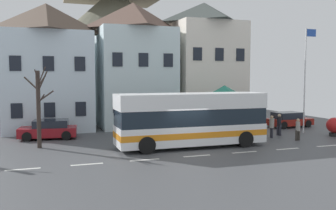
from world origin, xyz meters
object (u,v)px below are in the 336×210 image
Objects in this scene: public_bench at (198,124)px; harbour_buoy at (334,126)px; parked_car_00 at (234,122)px; pedestrian_02 at (272,125)px; hilltop_castle at (115,44)px; bare_tree_00 at (39,106)px; pedestrian_00 at (298,129)px; pedestrian_01 at (279,124)px; townhouse_02 at (204,63)px; bus_shelter at (224,94)px; townhouse_00 at (47,67)px; parked_car_01 at (49,129)px; parked_car_03 at (288,120)px; flagpole at (306,73)px; transit_bus at (191,120)px; pedestrian_03 at (262,122)px; townhouse_01 at (134,65)px.

harbour_buoy reaches higher than public_bench.
parked_car_00 is 4.49m from pedestrian_02.
bare_tree_00 is (-10.42, -28.71, -6.34)m from hilltop_castle.
pedestrian_00 is 0.94× the size of pedestrian_01.
townhouse_02 is 2.85× the size of parked_car_00.
pedestrian_01 is at bearing -61.87° from parked_car_00.
bus_shelter is at bearing 5.03° from bare_tree_00.
harbour_buoy is (19.66, -10.65, -4.37)m from townhouse_00.
parked_car_01 is at bearing -111.11° from hilltop_castle.
pedestrian_00 is (1.65, -5.86, 0.17)m from parked_car_00.
townhouse_02 is 6.98× the size of pedestrian_02.
parked_car_00 is 2.50× the size of public_bench.
bare_tree_00 is at bearing 177.33° from pedestrian_01.
townhouse_00 is at bearing 150.68° from pedestrian_01.
bus_shelter is 0.92× the size of parked_car_03.
public_bench is at bearing 124.23° from pedestrian_00.
townhouse_00 is at bearing 84.72° from bare_tree_00.
flagpole is (2.58, 0.37, 3.74)m from pedestrian_01.
townhouse_00 is 22.79m from harbour_buoy.
public_bench is at bearing 123.04° from pedestrian_02.
parked_car_03 is at bearing 45.39° from pedestrian_01.
parked_car_01 reaches higher than public_bench.
transit_bus is (-5.90, -11.05, -3.92)m from townhouse_02.
bare_tree_00 is at bearing 86.81° from parked_car_01.
parked_car_01 is 2.72× the size of pedestrian_00.
townhouse_00 reaches higher than pedestrian_03.
pedestrian_00 is (1.93, -11.27, -4.82)m from townhouse_02.
townhouse_01 is 0.96× the size of townhouse_02.
public_bench is 12.93m from bare_tree_00.
townhouse_00 is 2.61× the size of parked_car_00.
pedestrian_01 is at bearing -77.46° from townhouse_02.
pedestrian_02 is at bearing -80.51° from parked_car_00.
harbour_buoy is (3.69, 0.59, -0.03)m from pedestrian_00.
parked_car_01 is at bearing -179.33° from parked_car_00.
townhouse_01 is at bearing 131.42° from pedestrian_03.
townhouse_00 is 18.30m from pedestrian_02.
parked_car_00 is 2.86× the size of harbour_buoy.
flagpole is 1.62× the size of bare_tree_00.
parked_car_03 is 5.23m from flagpole.
townhouse_02 is (14.05, 0.03, 0.48)m from townhouse_00.
transit_bus is 2.39× the size of parked_car_00.
parked_car_03 is 2.47× the size of pedestrian_03.
bus_shelter is at bearing 129.60° from pedestrian_00.
pedestrian_03 is at bearing -48.58° from townhouse_01.
townhouse_01 reaches higher than public_bench.
pedestrian_01 is at bearing -2.67° from bare_tree_00.
public_bench is (-4.50, 6.62, -0.32)m from pedestrian_00.
pedestrian_02 is at bearing -140.73° from parked_car_03.
townhouse_02 is 10.41m from pedestrian_01.
parked_car_01 is at bearing 168.58° from flagpole.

